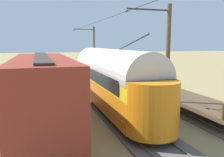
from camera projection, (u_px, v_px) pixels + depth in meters
The scene contains 10 objects.
ground_plane at pixel (101, 98), 20.26m from camera, with size 220.00×220.00×0.00m, color #937F51.
track_streetcar_siding at pixel (150, 93), 22.01m from camera, with size 2.80×80.00×0.18m.
track_adjacent_siding at pixel (100, 97), 20.55m from camera, with size 2.80×80.00×0.18m.
track_third_siding at pixel (42, 101), 19.10m from camera, with size 2.80×80.00×0.18m.
vintage_streetcar at pixel (110, 77), 17.24m from camera, with size 2.65×15.83×4.98m.
boxcar_adjacent at pixel (43, 89), 13.02m from camera, with size 2.96×11.44×3.85m.
flatcar_far_siding at pixel (174, 94), 18.06m from camera, with size 2.80×13.72×1.60m.
catenary_pole_foreground at pixel (93, 50), 33.77m from camera, with size 3.02×0.28×7.09m.
catenary_pole_mid_near at pixel (166, 59), 14.79m from camera, with size 3.02×0.28×7.09m.
overhead_wire_run at pixel (123, 13), 14.32m from camera, with size 2.81×44.27×0.18m.
Camera 1 is at (5.06, 19.16, 4.67)m, focal length 37.66 mm.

